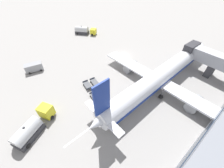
{
  "coord_description": "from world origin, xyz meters",
  "views": [
    {
      "loc": [
        28.84,
        -29.65,
        24.47
      ],
      "look_at": [
        10.25,
        -14.05,
        2.01
      ],
      "focal_mm": 22.0,
      "sensor_mm": 36.0,
      "label": 1
    }
  ],
  "objects_px": {
    "baggage_dolly_row_mid_a_col_a": "(95,82)",
    "airplane": "(161,76)",
    "fuel_tanker_secondary": "(32,127)",
    "baggage_dolly_row_mid_a_col_b": "(103,94)",
    "baggage_dolly_row_near_col_c": "(103,110)",
    "baggage_dolly_row_near_col_b": "(95,97)",
    "baggage_dolly_row_mid_a_col_c": "(112,106)",
    "fuel_tanker_primary": "(84,31)",
    "baggage_dolly_row_near_col_a": "(87,85)",
    "service_van": "(34,67)"
  },
  "relations": [
    {
      "from": "fuel_tanker_secondary",
      "to": "baggage_dolly_row_mid_a_col_b",
      "type": "bearing_deg",
      "value": 86.8
    },
    {
      "from": "fuel_tanker_secondary",
      "to": "baggage_dolly_row_mid_a_col_c",
      "type": "relative_size",
      "value": 2.31
    },
    {
      "from": "baggage_dolly_row_mid_a_col_a",
      "to": "baggage_dolly_row_mid_a_col_b",
      "type": "bearing_deg",
      "value": -10.75
    },
    {
      "from": "baggage_dolly_row_near_col_a",
      "to": "baggage_dolly_row_near_col_b",
      "type": "bearing_deg",
      "value": -10.75
    },
    {
      "from": "fuel_tanker_primary",
      "to": "baggage_dolly_row_near_col_a",
      "type": "height_order",
      "value": "fuel_tanker_primary"
    },
    {
      "from": "service_van",
      "to": "baggage_dolly_row_mid_a_col_c",
      "type": "bearing_deg",
      "value": 19.07
    },
    {
      "from": "airplane",
      "to": "baggage_dolly_row_near_col_a",
      "type": "bearing_deg",
      "value": -128.6
    },
    {
      "from": "baggage_dolly_row_mid_a_col_a",
      "to": "airplane",
      "type": "bearing_deg",
      "value": 47.7
    },
    {
      "from": "service_van",
      "to": "baggage_dolly_row_mid_a_col_b",
      "type": "bearing_deg",
      "value": 24.3
    },
    {
      "from": "airplane",
      "to": "service_van",
      "type": "xyz_separation_m",
      "value": [
        -27.02,
        -22.32,
        -1.88
      ]
    },
    {
      "from": "fuel_tanker_primary",
      "to": "baggage_dolly_row_near_col_b",
      "type": "distance_m",
      "value": 37.96
    },
    {
      "from": "baggage_dolly_row_mid_a_col_b",
      "to": "baggage_dolly_row_near_col_c",
      "type": "bearing_deg",
      "value": -36.2
    },
    {
      "from": "baggage_dolly_row_near_col_a",
      "to": "baggage_dolly_row_near_col_c",
      "type": "bearing_deg",
      "value": -10.79
    },
    {
      "from": "baggage_dolly_row_near_col_c",
      "to": "service_van",
      "type": "bearing_deg",
      "value": -165.32
    },
    {
      "from": "airplane",
      "to": "baggage_dolly_row_mid_a_col_a",
      "type": "relative_size",
      "value": 11.43
    },
    {
      "from": "fuel_tanker_primary",
      "to": "baggage_dolly_row_mid_a_col_b",
      "type": "xyz_separation_m",
      "value": [
        33.92,
        -15.69,
        -0.91
      ]
    },
    {
      "from": "airplane",
      "to": "fuel_tanker_primary",
      "type": "height_order",
      "value": "airplane"
    },
    {
      "from": "baggage_dolly_row_mid_a_col_c",
      "to": "fuel_tanker_primary",
      "type": "bearing_deg",
      "value": 156.81
    },
    {
      "from": "baggage_dolly_row_near_col_b",
      "to": "baggage_dolly_row_near_col_c",
      "type": "xyz_separation_m",
      "value": [
        4.29,
        -0.82,
        0.0
      ]
    },
    {
      "from": "fuel_tanker_secondary",
      "to": "baggage_dolly_row_mid_a_col_b",
      "type": "distance_m",
      "value": 15.66
    },
    {
      "from": "baggage_dolly_row_near_col_c",
      "to": "fuel_tanker_secondary",
      "type": "bearing_deg",
      "value": -110.61
    },
    {
      "from": "fuel_tanker_primary",
      "to": "baggage_dolly_row_near_col_b",
      "type": "bearing_deg",
      "value": -27.86
    },
    {
      "from": "fuel_tanker_secondary",
      "to": "baggage_dolly_row_near_col_b",
      "type": "relative_size",
      "value": 2.31
    },
    {
      "from": "airplane",
      "to": "baggage_dolly_row_near_col_c",
      "type": "distance_m",
      "value": 16.33
    },
    {
      "from": "baggage_dolly_row_near_col_a",
      "to": "baggage_dolly_row_near_col_b",
      "type": "distance_m",
      "value": 4.61
    },
    {
      "from": "baggage_dolly_row_near_col_a",
      "to": "baggage_dolly_row_mid_a_col_b",
      "type": "xyz_separation_m",
      "value": [
        4.9,
        1.19,
        0.0
      ]
    },
    {
      "from": "baggage_dolly_row_mid_a_col_c",
      "to": "fuel_tanker_secondary",
      "type": "bearing_deg",
      "value": -109.11
    },
    {
      "from": "fuel_tanker_secondary",
      "to": "baggage_dolly_row_near_col_a",
      "type": "height_order",
      "value": "fuel_tanker_secondary"
    },
    {
      "from": "baggage_dolly_row_mid_a_col_a",
      "to": "baggage_dolly_row_mid_a_col_c",
      "type": "xyz_separation_m",
      "value": [
        8.91,
        -1.56,
        0.0
      ]
    },
    {
      "from": "baggage_dolly_row_near_col_b",
      "to": "baggage_dolly_row_mid_a_col_b",
      "type": "distance_m",
      "value": 2.08
    },
    {
      "from": "baggage_dolly_row_mid_a_col_b",
      "to": "baggage_dolly_row_mid_a_col_a",
      "type": "bearing_deg",
      "value": 169.25
    },
    {
      "from": "airplane",
      "to": "fuel_tanker_primary",
      "type": "relative_size",
      "value": 5.06
    },
    {
      "from": "baggage_dolly_row_mid_a_col_c",
      "to": "baggage_dolly_row_near_col_c",
      "type": "bearing_deg",
      "value": -99.82
    },
    {
      "from": "airplane",
      "to": "baggage_dolly_row_mid_a_col_b",
      "type": "relative_size",
      "value": 11.41
    },
    {
      "from": "baggage_dolly_row_mid_a_col_c",
      "to": "baggage_dolly_row_near_col_a",
      "type": "bearing_deg",
      "value": -176.9
    },
    {
      "from": "service_van",
      "to": "baggage_dolly_row_near_col_b",
      "type": "distance_m",
      "value": 21.46
    },
    {
      "from": "fuel_tanker_secondary",
      "to": "baggage_dolly_row_mid_a_col_a",
      "type": "bearing_deg",
      "value": 102.77
    },
    {
      "from": "service_van",
      "to": "baggage_dolly_row_near_col_a",
      "type": "bearing_deg",
      "value": 27.34
    },
    {
      "from": "baggage_dolly_row_near_col_c",
      "to": "baggage_dolly_row_mid_a_col_a",
      "type": "relative_size",
      "value": 1.0
    },
    {
      "from": "fuel_tanker_secondary",
      "to": "service_van",
      "type": "bearing_deg",
      "value": 162.18
    },
    {
      "from": "baggage_dolly_row_near_col_a",
      "to": "baggage_dolly_row_mid_a_col_c",
      "type": "height_order",
      "value": "same"
    },
    {
      "from": "baggage_dolly_row_near_col_b",
      "to": "baggage_dolly_row_mid_a_col_b",
      "type": "height_order",
      "value": "same"
    },
    {
      "from": "baggage_dolly_row_near_col_a",
      "to": "baggage_dolly_row_mid_a_col_c",
      "type": "xyz_separation_m",
      "value": [
        9.2,
        0.5,
        0.0
      ]
    },
    {
      "from": "fuel_tanker_secondary",
      "to": "service_van",
      "type": "distance_m",
      "value": 20.68
    },
    {
      "from": "baggage_dolly_row_near_col_a",
      "to": "fuel_tanker_primary",
      "type": "bearing_deg",
      "value": 149.82
    },
    {
      "from": "baggage_dolly_row_near_col_c",
      "to": "baggage_dolly_row_mid_a_col_b",
      "type": "distance_m",
      "value": 4.86
    },
    {
      "from": "airplane",
      "to": "baggage_dolly_row_near_col_b",
      "type": "height_order",
      "value": "airplane"
    },
    {
      "from": "service_van",
      "to": "fuel_tanker_primary",
      "type": "bearing_deg",
      "value": 118.15
    },
    {
      "from": "service_van",
      "to": "baggage_dolly_row_near_col_c",
      "type": "bearing_deg",
      "value": 14.68
    },
    {
      "from": "fuel_tanker_primary",
      "to": "service_van",
      "type": "height_order",
      "value": "fuel_tanker_primary"
    }
  ]
}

